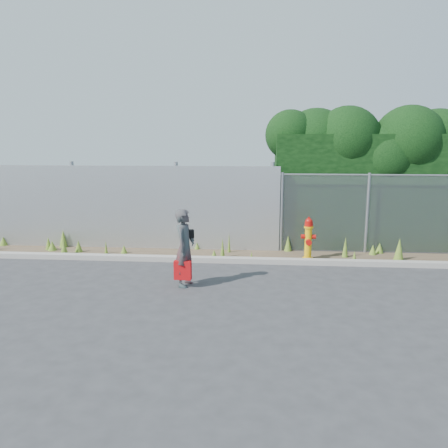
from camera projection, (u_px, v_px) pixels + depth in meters
name	position (u px, v px, depth m)	size (l,w,h in m)	color
ground	(233.00, 288.00, 8.54)	(80.00, 80.00, 0.00)	#333335
curb	(238.00, 260.00, 10.29)	(16.00, 0.22, 0.12)	gray
weed_strip	(224.00, 250.00, 10.98)	(16.00, 1.28, 0.54)	#4E3C2C
corrugated_fence	(118.00, 207.00, 11.55)	(8.50, 0.21, 2.30)	#A9ACB0
chainlink_fence	(410.00, 214.00, 10.93)	(6.50, 0.07, 2.05)	gray
hedge	(399.00, 167.00, 11.72)	(7.59, 2.18, 3.76)	black
fire_hydrant	(308.00, 239.00, 10.45)	(0.35, 0.32, 1.05)	#E8AD0C
woman	(185.00, 248.00, 8.54)	(0.56, 0.37, 1.53)	#0E5D5C
red_tote_bag	(183.00, 270.00, 8.48)	(0.34, 0.12, 0.44)	#B80A0D
black_shoulder_bag	(188.00, 234.00, 8.60)	(0.23, 0.10, 0.17)	black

